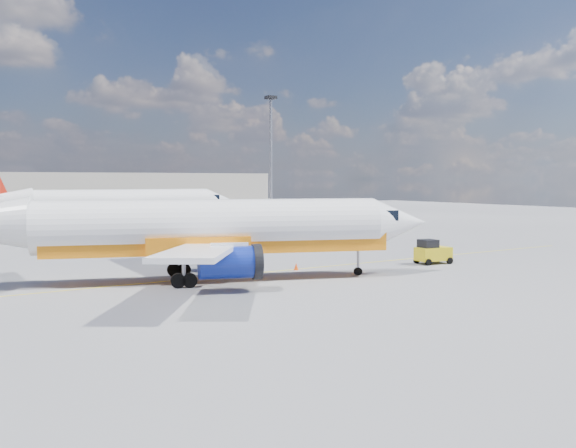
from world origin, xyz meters
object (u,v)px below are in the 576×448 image
main_jet (196,229)px  second_jet (117,205)px  traffic_cone (296,267)px  gse_tug (432,252)px

main_jet → second_jet: size_ratio=0.99×
main_jet → traffic_cone: main_jet is taller
main_jet → traffic_cone: size_ratio=58.49×
main_jet → second_jet: (9.09, 44.13, 0.01)m
second_jet → gse_tug: bearing=-71.9°
traffic_cone → gse_tug: bearing=-13.8°
main_jet → gse_tug: (20.00, -2.35, -2.58)m
second_jet → traffic_cone: bearing=-85.9°
main_jet → gse_tug: size_ratio=11.63×
second_jet → traffic_cone: 43.78m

